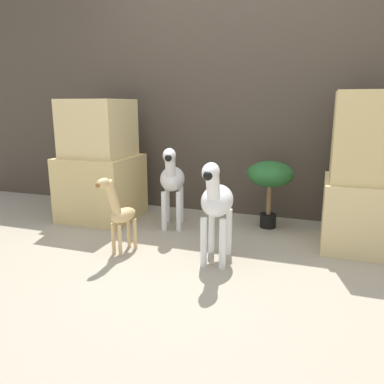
% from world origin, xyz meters
% --- Properties ---
extents(ground_plane, '(14.00, 14.00, 0.00)m').
position_xyz_m(ground_plane, '(0.00, 0.00, 0.00)').
color(ground_plane, '#9E937F').
extents(wall_back, '(6.40, 0.08, 2.20)m').
position_xyz_m(wall_back, '(0.00, 1.40, 1.10)').
color(wall_back, '#473D33').
rests_on(wall_back, ground_plane).
extents(rock_pillar_left, '(0.65, 0.63, 1.09)m').
position_xyz_m(rock_pillar_left, '(-1.14, 0.82, 0.50)').
color(rock_pillar_left, '#D1B775').
rests_on(rock_pillar_left, ground_plane).
extents(rock_pillar_right, '(0.65, 0.63, 1.14)m').
position_xyz_m(rock_pillar_right, '(1.14, 0.82, 0.55)').
color(rock_pillar_right, '#DBC184').
rests_on(rock_pillar_right, ground_plane).
extents(zebra_right, '(0.23, 0.50, 0.71)m').
position_xyz_m(zebra_right, '(0.14, 0.18, 0.43)').
color(zebra_right, white).
rests_on(zebra_right, ground_plane).
extents(zebra_left, '(0.30, 0.50, 0.71)m').
position_xyz_m(zebra_left, '(-0.41, 0.77, 0.43)').
color(zebra_left, white).
rests_on(zebra_left, ground_plane).
extents(giraffe_figurine, '(0.16, 0.37, 0.58)m').
position_xyz_m(giraffe_figurine, '(-0.54, 0.10, 0.31)').
color(giraffe_figurine, tan).
rests_on(giraffe_figurine, ground_plane).
extents(potted_palm_front, '(0.39, 0.39, 0.58)m').
position_xyz_m(potted_palm_front, '(0.38, 1.04, 0.44)').
color(potted_palm_front, black).
rests_on(potted_palm_front, ground_plane).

